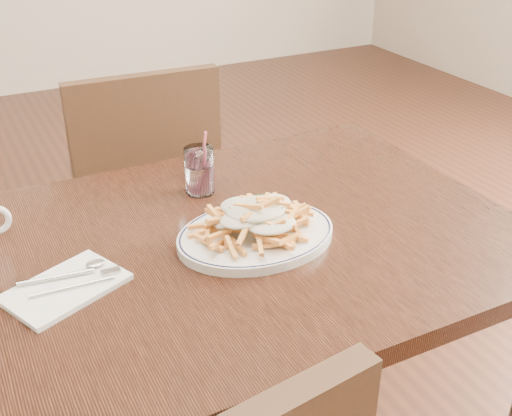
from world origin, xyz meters
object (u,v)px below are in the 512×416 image
table (214,275)px  fries_plate (256,235)px  water_glass (200,173)px  chair_far (143,192)px  loaded_fries (256,215)px

table → fries_plate: (0.08, -0.03, 0.09)m
fries_plate → water_glass: 0.24m
chair_far → loaded_fries: (-0.00, -0.75, 0.29)m
table → water_glass: bearing=73.6°
chair_far → fries_plate: (-0.00, -0.75, 0.25)m
chair_far → water_glass: chair_far is taller
fries_plate → water_glass: (-0.02, 0.24, 0.04)m
chair_far → loaded_fries: size_ratio=3.38×
table → loaded_fries: (0.08, -0.03, 0.13)m
table → fries_plate: bearing=-24.3°
chair_far → loaded_fries: chair_far is taller
fries_plate → table: bearing=155.7°
chair_far → loaded_fries: bearing=-90.1°
table → fries_plate: size_ratio=3.84×
table → loaded_fries: 0.16m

